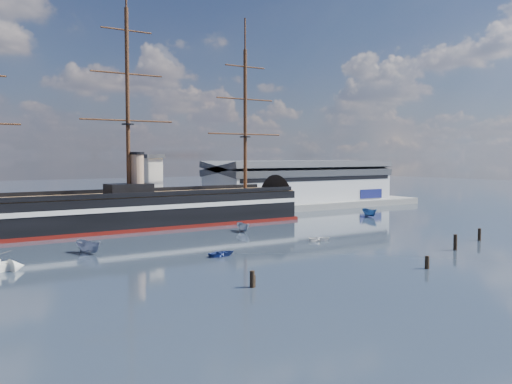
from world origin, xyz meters
TOP-DOWN VIEW (x-y plane):
  - ground at (0.00, 40.00)m, footprint 600.00×600.00m
  - quay at (10.00, 76.00)m, footprint 180.00×18.00m
  - warehouse at (58.00, 80.00)m, footprint 63.00×21.00m
  - quay_tower at (3.00, 73.00)m, footprint 5.00×5.00m
  - warship at (-12.58, 60.00)m, footprint 112.90×16.50m
  - motorboat_a at (-27.54, 32.04)m, footprint 7.62×4.45m
  - motorboat_b at (-10.19, 16.91)m, footprint 1.36×3.04m
  - motorboat_c at (9.46, 40.25)m, footprint 6.40×3.46m
  - motorboat_e at (14.42, 20.61)m, footprint 2.00×2.84m
  - motorboat_f at (54.49, 45.87)m, footprint 7.55×4.28m
  - piling_near_left at (-18.84, -4.60)m, footprint 0.64×0.64m
  - piling_near_mid at (9.02, -9.48)m, footprint 0.64×0.64m
  - piling_near_right at (26.57, -1.59)m, footprint 0.64×0.64m
  - piling_far_right at (40.21, 2.80)m, footprint 0.64×0.64m

SIDE VIEW (x-z plane):
  - ground at x=0.00m, z-range 0.00..0.00m
  - quay at x=10.00m, z-range -1.00..1.00m
  - motorboat_a at x=-27.54m, z-range -1.44..1.44m
  - motorboat_b at x=-10.19m, z-range -0.70..0.70m
  - motorboat_c at x=9.46m, z-range -1.21..1.21m
  - motorboat_e at x=14.42m, z-range -0.62..0.62m
  - motorboat_f at x=54.49m, z-range -1.42..1.42m
  - piling_near_left at x=-18.84m, z-range -1.42..1.42m
  - piling_near_mid at x=9.02m, z-range -1.31..1.31m
  - piling_near_right at x=26.57m, z-range -1.77..1.77m
  - piling_far_right at x=40.21m, z-range -1.57..1.57m
  - warship at x=-12.58m, z-range -22.93..31.01m
  - warehouse at x=58.00m, z-range 2.18..13.78m
  - quay_tower at x=3.00m, z-range 2.25..17.25m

